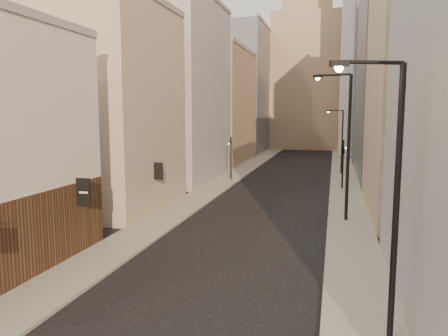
# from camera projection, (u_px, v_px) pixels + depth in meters

# --- Properties ---
(sidewalk_left) EXTENTS (3.00, 140.00, 0.15)m
(sidewalk_left) POSITION_uv_depth(u_px,v_px,m) (249.00, 166.00, 62.36)
(sidewalk_left) COLOR gray
(sidewalk_left) RESTS_ON ground
(sidewalk_right) EXTENTS (3.00, 140.00, 0.15)m
(sidewalk_right) POSITION_uv_depth(u_px,v_px,m) (343.00, 169.00, 59.20)
(sidewalk_right) COLOR gray
(sidewalk_right) RESTS_ON ground
(left_bldg_beige) EXTENTS (8.00, 12.00, 16.00)m
(left_bldg_beige) POSITION_uv_depth(u_px,v_px,m) (112.00, 109.00, 34.81)
(left_bldg_beige) COLOR tan
(left_bldg_beige) RESTS_ON ground
(left_bldg_grey) EXTENTS (8.00, 16.00, 20.00)m
(left_bldg_grey) POSITION_uv_depth(u_px,v_px,m) (180.00, 92.00, 49.94)
(left_bldg_grey) COLOR #9A9A9F
(left_bldg_grey) RESTS_ON ground
(left_bldg_tan) EXTENTS (8.00, 18.00, 17.00)m
(left_bldg_tan) POSITION_uv_depth(u_px,v_px,m) (220.00, 107.00, 67.44)
(left_bldg_tan) COLOR #907154
(left_bldg_tan) RESTS_ON ground
(left_bldg_wingrid) EXTENTS (8.00, 20.00, 24.00)m
(left_bldg_wingrid) POSITION_uv_depth(u_px,v_px,m) (246.00, 91.00, 86.23)
(left_bldg_wingrid) COLOR gray
(left_bldg_wingrid) RESTS_ON ground
(right_bldg_beige) EXTENTS (8.00, 16.00, 20.00)m
(right_bldg_beige) POSITION_uv_depth(u_px,v_px,m) (429.00, 82.00, 32.56)
(right_bldg_beige) COLOR tan
(right_bldg_beige) RESTS_ON ground
(right_bldg_wingrid) EXTENTS (8.00, 20.00, 26.00)m
(right_bldg_wingrid) POSITION_uv_depth(u_px,v_px,m) (395.00, 67.00, 51.41)
(right_bldg_wingrid) COLOR gray
(right_bldg_wingrid) RESTS_ON ground
(highrise) EXTENTS (21.00, 23.00, 51.20)m
(highrise) POSITION_uv_depth(u_px,v_px,m) (414.00, 8.00, 75.27)
(highrise) COLOR gray
(highrise) RESTS_ON ground
(clock_tower) EXTENTS (14.00, 14.00, 44.90)m
(clock_tower) POSITION_uv_depth(u_px,v_px,m) (307.00, 66.00, 94.37)
(clock_tower) COLOR #907154
(clock_tower) RESTS_ON ground
(white_tower) EXTENTS (8.00, 8.00, 41.50)m
(white_tower) POSITION_uv_depth(u_px,v_px,m) (364.00, 51.00, 78.11)
(white_tower) COLOR silver
(white_tower) RESTS_ON ground
(streetlamp_near) EXTENTS (2.32, 1.05, 9.31)m
(streetlamp_near) POSITION_uv_depth(u_px,v_px,m) (390.00, 189.00, 13.84)
(streetlamp_near) COLOR black
(streetlamp_near) RESTS_ON ground
(streetlamp_mid) EXTENTS (2.69, 0.79, 10.39)m
(streetlamp_mid) POSITION_uv_depth(u_px,v_px,m) (345.00, 138.00, 30.44)
(streetlamp_mid) COLOR black
(streetlamp_mid) RESTS_ON ground
(streetlamp_far) EXTENTS (2.10, 0.32, 8.02)m
(streetlamp_far) POSITION_uv_depth(u_px,v_px,m) (340.00, 138.00, 54.38)
(streetlamp_far) COLOR black
(streetlamp_far) RESTS_ON ground
(traffic_light_left) EXTENTS (0.59, 0.52, 5.00)m
(traffic_light_left) POSITION_uv_depth(u_px,v_px,m) (231.00, 150.00, 49.37)
(traffic_light_left) COLOR black
(traffic_light_left) RESTS_ON ground
(traffic_light_right) EXTENTS (0.61, 0.56, 5.00)m
(traffic_light_right) POSITION_uv_depth(u_px,v_px,m) (343.00, 152.00, 43.31)
(traffic_light_right) COLOR black
(traffic_light_right) RESTS_ON ground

